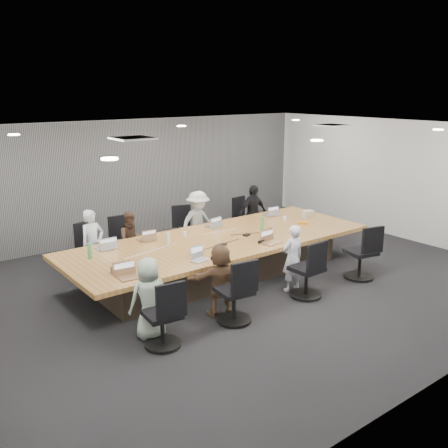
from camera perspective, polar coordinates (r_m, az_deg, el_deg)
floor at (r=9.32m, az=1.50°, el=-6.76°), size 10.00×8.00×0.00m
ceiling at (r=8.67m, az=1.63°, el=10.66°), size 10.00×8.00×0.00m
wall_back at (r=12.20m, az=-10.33°, el=5.12°), size 10.00×0.00×2.80m
wall_right at (r=12.58m, az=19.67°, el=4.78°), size 0.00×8.00×2.80m
curtain at (r=12.13m, az=-10.16°, el=5.07°), size 9.80×0.04×2.80m
conference_table at (r=9.55m, az=-0.36°, el=-3.63°), size 6.00×2.20×0.74m
chair_0 at (r=10.06m, az=-15.44°, el=-3.37°), size 0.61×0.61×0.75m
chair_1 at (r=10.36m, az=-11.30°, el=-2.49°), size 0.55×0.55×0.78m
chair_2 at (r=11.10m, az=-3.98°, el=-1.00°), size 0.67×0.67×0.79m
chair_3 at (r=11.99m, az=2.19°, el=0.15°), size 0.57×0.57×0.74m
chair_4 at (r=7.07m, az=-7.08°, el=-10.79°), size 0.60×0.60×0.81m
chair_5 at (r=7.70m, az=1.15°, el=-8.20°), size 0.64×0.64×0.85m
chair_6 at (r=8.71m, az=9.42°, el=-5.57°), size 0.60×0.60×0.85m
chair_7 at (r=9.76m, az=15.31°, el=-3.56°), size 0.70×0.70×0.87m
person_0 at (r=9.66m, az=-14.77°, el=-2.28°), size 0.54×0.42×1.33m
laptop_0 at (r=9.15m, az=-13.46°, el=-2.62°), size 0.33×0.23×0.02m
person_1 at (r=10.00m, az=-10.47°, el=-1.89°), size 0.63×0.52×1.18m
laptop_1 at (r=9.49m, az=-9.00°, el=-1.75°), size 0.30×0.22×0.02m
person_2 at (r=10.74m, az=-2.98°, el=0.12°), size 0.93×0.58×1.39m
laptop_2 at (r=10.29m, az=-1.25°, el=-0.21°), size 0.34×0.26×0.02m
person_3 at (r=11.66m, az=3.30°, el=1.22°), size 0.79×0.34×1.35m
laptop_3 at (r=11.24m, az=5.12°, el=1.06°), size 0.31×0.22×0.02m
person_4 at (r=7.26m, az=-8.54°, el=-8.38°), size 0.62×0.44×1.20m
laptop_4 at (r=7.66m, az=-10.59°, el=-6.00°), size 0.39×0.29×0.02m
person_5 at (r=7.90m, az=-0.43°, el=-6.36°), size 1.13×0.60×1.16m
laptop_5 at (r=8.26m, az=-2.73°, el=-4.16°), size 0.32×0.25×0.02m
person_6 at (r=8.88m, az=7.83°, el=-3.88°), size 0.47×0.33×1.21m
laptop_6 at (r=9.21m, az=5.45°, el=-2.16°), size 0.38×0.29×0.02m
bottle_green_left at (r=8.64m, az=-15.11°, el=-2.98°), size 0.09×0.09×0.26m
bottle_green_right at (r=10.03m, az=4.41°, el=0.06°), size 0.09×0.09×0.27m
bottle_clear at (r=9.14m, az=-6.37°, el=-1.67°), size 0.08×0.08×0.22m
cup_white_far at (r=9.62m, az=-4.50°, el=-1.16°), size 0.09×0.09×0.09m
cup_white_near at (r=10.81m, az=6.94°, el=0.64°), size 0.08×0.08×0.09m
mug_brown at (r=7.91m, az=-12.56°, el=-5.10°), size 0.10×0.10×0.10m
mic_left at (r=9.06m, az=-0.14°, el=-2.35°), size 0.14×0.10×0.03m
mic_right at (r=9.65m, az=2.60°, el=-1.24°), size 0.17×0.14×0.03m
stapler at (r=9.21m, az=4.27°, el=-2.01°), size 0.15×0.06×0.05m
canvas_bag at (r=11.20m, az=9.56°, el=1.17°), size 0.27×0.19×0.14m
snack_packet at (r=10.61m, az=9.01°, el=0.13°), size 0.23×0.22×0.04m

